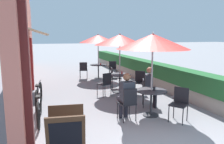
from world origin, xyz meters
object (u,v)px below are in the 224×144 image
object	(u,v)px
cafe_chair_near_right	(128,102)
cafe_chair_near_back	(180,102)
cafe_chair_near_left	(147,90)
coffee_cup_far	(101,64)
patio_umbrella_far	(98,39)
coffee_cup_near	(154,89)
patio_table_far	(98,68)
coffee_cup_mid	(122,73)
patio_umbrella_near	(153,41)
patio_umbrella_mid	(120,40)
cafe_chair_mid_right	(114,76)
cafe_chair_far_right	(83,69)
cafe_chair_mid_back	(105,82)
bicycle_second	(39,96)
cafe_chair_mid_left	(139,80)
seated_patron_near_right	(126,94)
patio_table_mid	(120,79)
patio_table_near	(151,96)
menu_board	(66,137)
bicycle_leaning	(39,108)
cafe_chair_far_left	(113,68)
seated_patron_near_left	(151,85)

from	to	relation	value
cafe_chair_near_right	cafe_chair_near_back	world-z (taller)	same
cafe_chair_near_left	coffee_cup_far	size ratio (longest dim) A/B	9.67
cafe_chair_near_left	patio_umbrella_far	xyz separation A→B (m)	(-0.17, 4.93, 1.52)
coffee_cup_near	patio_table_far	bearing A→B (deg)	90.02
cafe_chair_near_back	coffee_cup_mid	distance (m)	3.30
patio_umbrella_near	patio_umbrella_mid	world-z (taller)	same
cafe_chair_near_left	cafe_chair_mid_right	xyz separation A→B (m)	(-0.11, 2.66, 0.00)
patio_table_far	cafe_chair_far_right	distance (m)	0.77
cafe_chair_mid_back	bicycle_second	size ratio (longest dim) A/B	0.50
cafe_chair_mid_right	patio_table_far	size ratio (longest dim) A/B	1.03
coffee_cup_near	cafe_chair_mid_left	world-z (taller)	cafe_chair_mid_left
patio_umbrella_mid	cafe_chair_mid_back	bearing A→B (deg)	-153.97
cafe_chair_mid_back	cafe_chair_far_right	size ratio (longest dim) A/B	1.00
seated_patron_near_right	patio_umbrella_near	bearing A→B (deg)	-2.65
patio_table_mid	patio_umbrella_far	world-z (taller)	patio_umbrella_far
patio_table_near	menu_board	distance (m)	2.96
cafe_chair_mid_left	cafe_chair_mid_right	size ratio (longest dim) A/B	1.00
patio_umbrella_near	menu_board	size ratio (longest dim) A/B	2.39
cafe_chair_near_back	patio_table_mid	size ratio (longest dim) A/B	1.03
patio_umbrella_far	bicycle_second	world-z (taller)	patio_umbrella_far
bicycle_second	patio_table_mid	bearing A→B (deg)	21.79
seated_patron_near_right	menu_board	size ratio (longest dim) A/B	1.30
bicycle_leaning	coffee_cup_mid	bearing A→B (deg)	36.64
cafe_chair_near_left	cafe_chair_mid_left	world-z (taller)	same
patio_umbrella_mid	patio_umbrella_far	size ratio (longest dim) A/B	1.00
cafe_chair_mid_back	cafe_chair_far_right	xyz separation A→B (m)	(-0.08, 3.48, 0.00)
cafe_chair_far_left	cafe_chair_far_right	world-z (taller)	same
cafe_chair_mid_left	cafe_chair_far_left	xyz separation A→B (m)	(0.12, 3.37, 0.00)
cafe_chair_near_left	patio_table_far	world-z (taller)	cafe_chair_near_left
bicycle_second	menu_board	xyz separation A→B (m)	(0.40, -3.33, 0.12)
patio_table_near	cafe_chair_mid_right	size ratio (longest dim) A/B	0.98
patio_table_near	coffee_cup_far	xyz separation A→B (m)	(0.16, 5.53, 0.22)
cafe_chair_mid_left	patio_umbrella_far	world-z (taller)	patio_umbrella_far
patio_umbrella_mid	bicycle_second	xyz separation A→B (m)	(-3.00, -0.85, -1.68)
cafe_chair_far_left	bicycle_leaning	world-z (taller)	cafe_chair_far_left
cafe_chair_mid_right	menu_board	distance (m)	5.61
patio_umbrella_mid	cafe_chair_far_left	bearing A→B (deg)	75.61
patio_table_near	patio_table_far	distance (m)	5.66
cafe_chair_near_left	seated_patron_near_left	distance (m)	0.20
bicycle_second	coffee_cup_far	bearing A→B (deg)	56.70
cafe_chair_near_left	cafe_chair_mid_back	xyz separation A→B (m)	(-0.86, 1.55, 0.00)
cafe_chair_near_left	patio_umbrella_near	bearing A→B (deg)	5.71
patio_umbrella_near	cafe_chair_near_left	size ratio (longest dim) A/B	2.63
patio_umbrella_mid	cafe_chair_mid_back	xyz separation A→B (m)	(-0.69, -0.34, -1.52)
patio_table_near	cafe_chair_mid_right	world-z (taller)	cafe_chair_mid_right
cafe_chair_near_left	bicycle_second	distance (m)	3.34
cafe_chair_mid_back	patio_table_far	distance (m)	3.45
cafe_chair_near_right	cafe_chair_mid_right	world-z (taller)	same
patio_umbrella_mid	seated_patron_near_right	bearing A→B (deg)	-107.69
coffee_cup_far	patio_umbrella_far	bearing A→B (deg)	122.77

